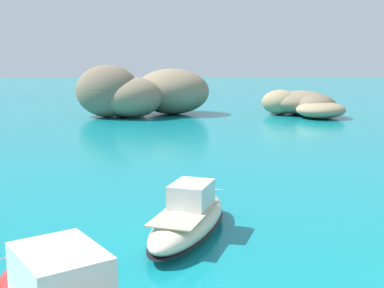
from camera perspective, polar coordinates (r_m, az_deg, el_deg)
islet_large at (r=71.79m, az=-5.78°, el=5.79°), size 22.27×16.85×7.27m
islet_small at (r=73.35m, az=12.85°, el=4.44°), size 12.85×15.80×3.63m
motorboat_cream at (r=23.39m, az=-0.35°, el=-8.54°), size 5.38×8.60×2.44m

